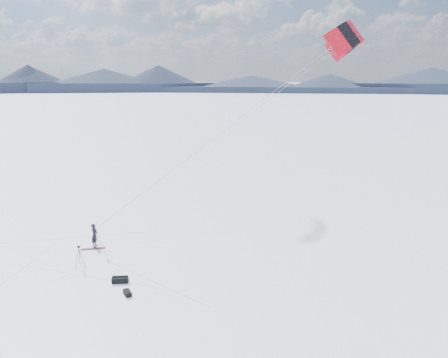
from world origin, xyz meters
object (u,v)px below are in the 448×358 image
at_px(snowkiter, 95,246).
at_px(gear_bag_b, 127,293).
at_px(snowboard, 93,249).
at_px(gear_bag_a, 120,280).
at_px(tripod, 79,254).

bearing_deg(snowkiter, gear_bag_b, -148.00).
bearing_deg(snowboard, gear_bag_a, -70.43).
height_order(tripod, gear_bag_b, tripod).
distance_m(snowkiter, tripod, 3.53).
height_order(gear_bag_a, gear_bag_b, gear_bag_a).
relative_size(snowboard, gear_bag_b, 2.28).
height_order(snowkiter, tripod, tripod).
bearing_deg(gear_bag_a, gear_bag_b, -68.46).
bearing_deg(gear_bag_b, tripod, -162.40).
height_order(snowboard, gear_bag_b, gear_bag_b).
distance_m(snowboard, gear_bag_b, 7.54).
distance_m(gear_bag_a, gear_bag_b, 1.67).
distance_m(tripod, gear_bag_a, 3.72).
bearing_deg(snowboard, snowkiter, 77.49).
bearing_deg(tripod, gear_bag_b, -32.78).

